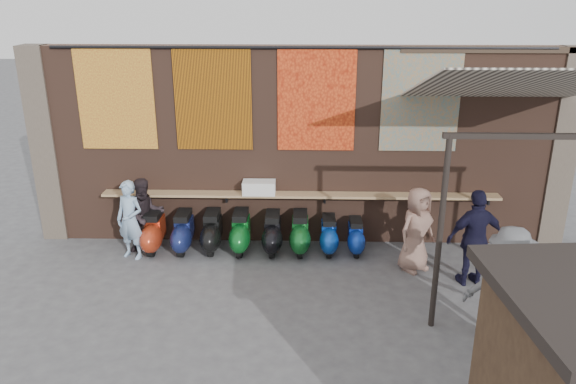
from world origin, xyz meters
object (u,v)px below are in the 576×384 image
at_px(scooter_stool_1, 183,232).
at_px(diner_left, 130,220).
at_px(shopper_grey, 507,285).
at_px(shopper_tan, 417,230).
at_px(scooter_stool_3, 241,232).
at_px(shopper_navy, 475,238).
at_px(scooter_stool_7, 356,237).
at_px(scooter_stool_4, 273,233).
at_px(scooter_stool_0, 154,232).
at_px(scooter_stool_6, 329,235).
at_px(scooter_stool_5, 300,233).
at_px(shelf_box, 259,188).
at_px(scooter_stool_2, 212,232).
at_px(diner_right, 146,215).

distance_m(scooter_stool_1, diner_left, 1.07).
relative_size(shopper_grey, shopper_tan, 1.13).
xyz_separation_m(scooter_stool_3, diner_left, (-2.11, -0.33, 0.38)).
relative_size(scooter_stool_3, shopper_grey, 0.47).
bearing_deg(shopper_navy, shopper_tan, -40.00).
bearing_deg(scooter_stool_7, scooter_stool_4, -179.54).
xyz_separation_m(scooter_stool_7, diner_left, (-4.42, -0.32, 0.45)).
height_order(scooter_stool_3, shopper_grey, shopper_grey).
xyz_separation_m(scooter_stool_0, scooter_stool_4, (2.39, 0.01, -0.01)).
height_order(diner_left, shopper_grey, shopper_grey).
xyz_separation_m(scooter_stool_6, scooter_stool_7, (0.54, -0.00, -0.02)).
xyz_separation_m(scooter_stool_4, diner_left, (-2.75, -0.31, 0.39)).
relative_size(scooter_stool_1, scooter_stool_7, 1.17).
xyz_separation_m(scooter_stool_1, scooter_stool_6, (2.93, 0.02, -0.04)).
xyz_separation_m(scooter_stool_5, scooter_stool_6, (0.57, 0.01, -0.04)).
height_order(scooter_stool_4, scooter_stool_7, scooter_stool_4).
bearing_deg(scooter_stool_6, shopper_grey, -49.91).
height_order(shelf_box, scooter_stool_2, shelf_box).
height_order(shelf_box, scooter_stool_5, shelf_box).
bearing_deg(scooter_stool_7, scooter_stool_0, -179.73).
distance_m(scooter_stool_3, scooter_stool_6, 1.77).
bearing_deg(scooter_stool_4, scooter_stool_2, 178.30).
bearing_deg(shopper_tan, scooter_stool_6, 121.28).
relative_size(scooter_stool_7, shopper_tan, 0.44).
height_order(scooter_stool_7, diner_right, diner_right).
bearing_deg(scooter_stool_3, scooter_stool_6, -0.13).
xyz_separation_m(scooter_stool_0, scooter_stool_3, (1.75, 0.02, 0.00)).
height_order(scooter_stool_0, scooter_stool_5, scooter_stool_0).
distance_m(scooter_stool_0, scooter_stool_4, 2.39).
relative_size(shelf_box, scooter_stool_5, 0.76).
bearing_deg(shelf_box, shopper_tan, -18.47).
xyz_separation_m(shelf_box, diner_right, (-2.25, -0.30, -0.50)).
relative_size(shelf_box, scooter_stool_1, 0.77).
height_order(scooter_stool_0, diner_right, diner_right).
relative_size(scooter_stool_3, scooter_stool_4, 1.03).
height_order(scooter_stool_5, shopper_navy, shopper_navy).
bearing_deg(shopper_grey, scooter_stool_1, -21.48).
xyz_separation_m(scooter_stool_1, shopper_grey, (5.40, -2.92, 0.52)).
bearing_deg(shopper_navy, scooter_stool_4, -28.97).
height_order(scooter_stool_7, diner_left, diner_left).
bearing_deg(diner_left, shelf_box, 35.15).
bearing_deg(scooter_stool_1, scooter_stool_4, 0.14).
distance_m(diner_right, shopper_navy, 6.29).
bearing_deg(scooter_stool_1, shopper_grey, -28.40).
distance_m(scooter_stool_0, scooter_stool_7, 4.06).
height_order(diner_left, shopper_tan, shopper_tan).
bearing_deg(scooter_stool_5, shopper_navy, -21.28).
bearing_deg(shopper_navy, diner_left, -18.65).
xyz_separation_m(scooter_stool_4, shopper_navy, (3.64, -1.20, 0.49)).
distance_m(scooter_stool_0, scooter_stool_1, 0.59).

